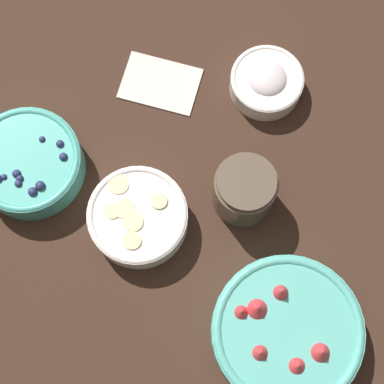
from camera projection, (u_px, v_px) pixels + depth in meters
The scene contains 7 objects.
ground_plane at pixel (118, 231), 1.03m from camera, with size 4.00×4.00×0.00m, color #382319.
bowl_strawberries at pixel (286, 332), 0.96m from camera, with size 0.23×0.23×0.08m.
bowl_blueberries at pixel (28, 163), 1.03m from camera, with size 0.18×0.18×0.06m.
bowl_bananas at pixel (138, 217), 1.01m from camera, with size 0.16×0.16×0.05m.
bowl_cream at pixel (267, 82), 1.08m from camera, with size 0.12×0.12×0.05m.
jar_chocolate at pixel (244, 191), 1.00m from camera, with size 0.10×0.10×0.10m.
napkin at pixel (160, 83), 1.10m from camera, with size 0.16×0.13×0.01m.
Camera 1 is at (0.09, -0.23, 1.01)m, focal length 60.00 mm.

